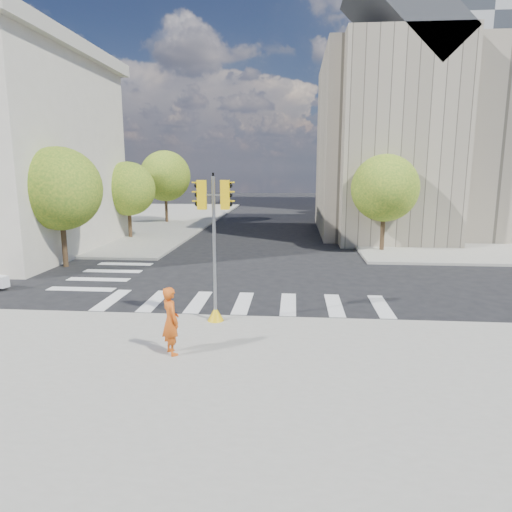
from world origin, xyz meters
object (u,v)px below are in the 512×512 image
(lamp_near, at_px, (381,178))
(lamp_far, at_px, (356,175))
(traffic_signal, at_px, (215,259))
(photographer, at_px, (171,321))

(lamp_near, distance_m, lamp_far, 14.00)
(lamp_near, xyz_separation_m, traffic_signal, (-8.75, -18.60, -2.29))
(lamp_far, xyz_separation_m, traffic_signal, (-8.75, -32.60, -2.29))
(lamp_near, height_order, photographer, lamp_near)
(lamp_far, bearing_deg, traffic_signal, -105.03)
(photographer, bearing_deg, lamp_far, -51.78)
(lamp_near, relative_size, traffic_signal, 1.62)
(traffic_signal, xyz_separation_m, photographer, (-0.74, -2.91, -1.17))
(lamp_near, xyz_separation_m, lamp_far, (0.00, 14.00, 0.00))
(lamp_near, bearing_deg, lamp_far, 90.00)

